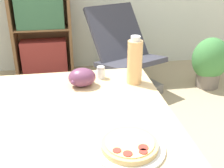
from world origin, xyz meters
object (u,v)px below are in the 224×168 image
Objects in this scene: lounge_chair_far at (125,65)px; bookshelf at (40,9)px; potted_plant_floor at (210,62)px; grape_bunch at (82,77)px; drink_bottle at (135,61)px; salt_shaker at (101,72)px; pizza_on_plate at (130,146)px.

lounge_chair_far is 1.20m from bookshelf.
grape_bunch is at bearing -136.44° from potted_plant_floor.
drink_bottle is (0.27, -0.00, 0.07)m from grape_bunch.
grape_bunch is 2.09× the size of salt_shaker.
potted_plant_floor is at bearing 55.11° from pizza_on_plate.
pizza_on_plate is at bearing -79.82° from bookshelf.
grape_bunch reaches higher than pizza_on_plate.
pizza_on_plate is 2.14m from lounge_chair_far.
potted_plant_floor is at bearing 43.56° from grape_bunch.
bookshelf is (-0.62, 2.11, -0.08)m from drink_bottle.
bookshelf is at bearing 106.38° from drink_bottle.
potted_plant_floor is (1.22, 1.41, -0.59)m from drink_bottle.
bookshelf is 2.03m from potted_plant_floor.
grape_bunch is 0.56× the size of drink_bottle.
salt_shaker is at bearing -77.31° from bookshelf.
lounge_chair_far is at bearing 70.09° from grape_bunch.
grape_bunch is 1.68m from lounge_chair_far.
grape_bunch is at bearing -141.66° from salt_shaker.
bookshelf is (-0.89, 0.61, 0.52)m from lounge_chair_far.
drink_bottle is 1.96m from potted_plant_floor.
salt_shaker is at bearing 91.77° from pizza_on_plate.
salt_shaker is at bearing -131.70° from lounge_chair_far.
drink_bottle is at bearing -73.62° from bookshelf.
grape_bunch reaches higher than salt_shaker.
drink_bottle is 0.15× the size of bookshelf.
bookshelf reaches higher than grape_bunch.
lounge_chair_far reaches higher than grape_bunch.
potted_plant_floor is (0.94, -0.08, 0.01)m from lounge_chair_far.
pizza_on_plate is 2.69m from bookshelf.
lounge_chair_far is at bearing 79.64° from drink_bottle.
bookshelf is at bearing 159.18° from potted_plant_floor.
salt_shaker is (-0.16, 0.08, -0.08)m from drink_bottle.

